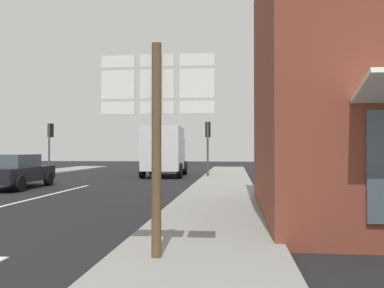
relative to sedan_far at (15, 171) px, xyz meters
name	(u,v)px	position (x,y,z in m)	size (l,w,h in m)	color
ground_plane	(70,190)	(2.57, -0.28, -0.76)	(80.00, 80.00, 0.00)	black
sidewalk_right	(220,196)	(8.85, -2.28, -0.69)	(2.66, 44.00, 0.14)	gray
lane_centre_stripe	(16,203)	(2.57, -4.28, -0.75)	(0.16, 12.00, 0.01)	silver
sedan_far	(15,171)	(0.00, 0.00, 0.00)	(2.12, 4.28, 1.47)	black
delivery_truck	(165,150)	(5.06, 8.08, 0.89)	(2.65, 5.08, 3.05)	silver
route_sign_post	(157,127)	(8.26, -10.40, 1.24)	(1.66, 0.14, 3.20)	brown
traffic_light_far_left	(50,137)	(-2.68, 8.74, 1.75)	(0.30, 0.49, 3.39)	#47474C
traffic_light_far_right	(208,136)	(7.82, 7.01, 1.68)	(0.30, 0.49, 3.30)	#47474C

